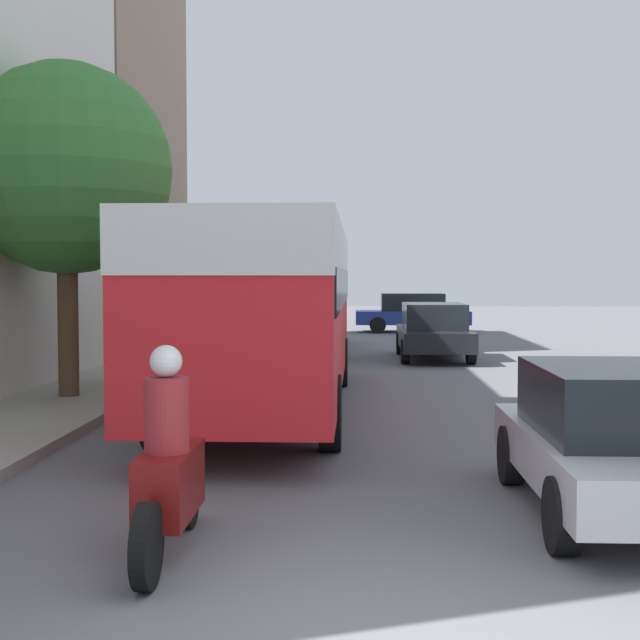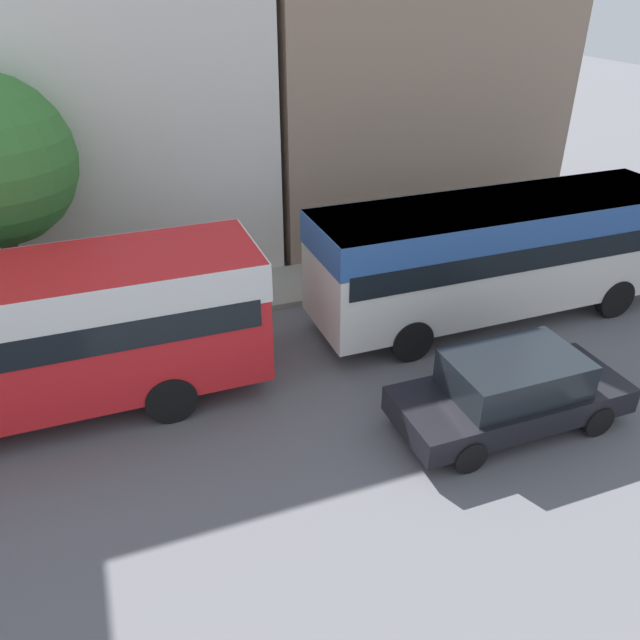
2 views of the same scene
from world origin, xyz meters
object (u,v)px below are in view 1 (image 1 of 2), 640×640
bus_following (299,286)px  motorcycle_behind_lead (169,473)px  bus_lead (269,293)px  pedestrian_near_curb (129,335)px  car_distant (434,330)px  car_crossing (620,438)px  car_far_curb (412,312)px

bus_following → motorcycle_behind_lead: size_ratio=4.15×
bus_lead → pedestrian_near_curb: (-3.18, 3.10, -0.93)m
bus_lead → pedestrian_near_curb: bearing=135.7°
motorcycle_behind_lead → car_distant: 17.53m
car_crossing → car_distant: car_distant is taller
bus_following → car_crossing: size_ratio=2.36×
car_crossing → pedestrian_near_curb: size_ratio=2.23×
bus_following → car_far_curb: bus_following is taller
bus_following → car_far_curb: 10.13m
bus_lead → bus_following: bus_lead is taller
bus_lead → bus_following: 11.59m
car_distant → pedestrian_near_curb: size_ratio=2.55×
pedestrian_near_curb → car_far_curb: bearing=68.9°
motorcycle_behind_lead → car_far_curb: motorcycle_behind_lead is taller
motorcycle_behind_lead → car_far_curb: (3.70, 28.62, 0.12)m
car_crossing → car_distant: size_ratio=0.87×
bus_following → pedestrian_near_curb: (-2.91, -8.48, -0.89)m
motorcycle_behind_lead → car_crossing: (4.01, 1.43, 0.06)m
bus_following → bus_lead: bearing=-88.7°
motorcycle_behind_lead → car_far_curb: 28.86m
car_crossing → car_distant: 15.73m
pedestrian_near_curb → motorcycle_behind_lead: bearing=-73.9°
bus_following → car_distant: (3.81, -2.20, -1.16)m
bus_following → pedestrian_near_curb: 9.01m
car_distant → pedestrian_near_curb: 9.21m
bus_lead → car_distant: bus_lead is taller
motorcycle_behind_lead → car_crossing: bearing=19.6°
car_crossing → bus_lead: bearing=122.1°
bus_lead → car_crossing: bus_lead is taller
bus_lead → motorcycle_behind_lead: (-0.04, -7.77, -1.30)m
bus_lead → car_far_curb: 21.21m
motorcycle_behind_lead → car_crossing: motorcycle_behind_lead is taller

